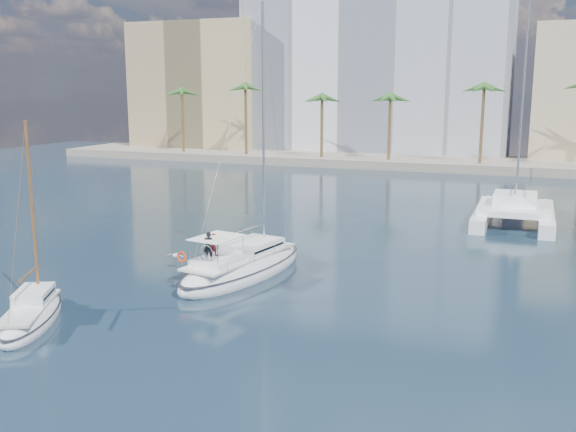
% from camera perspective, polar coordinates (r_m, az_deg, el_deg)
% --- Properties ---
extents(ground, '(160.00, 160.00, 0.00)m').
position_cam_1_polar(ground, '(36.61, 0.01, -6.32)').
color(ground, black).
rests_on(ground, ground).
extents(quay, '(120.00, 14.00, 1.20)m').
position_cam_1_polar(quay, '(95.03, 13.21, 4.64)').
color(quay, gray).
rests_on(quay, ground).
extents(building_modern, '(42.00, 16.00, 28.00)m').
position_cam_1_polar(building_modern, '(108.45, 7.97, 12.71)').
color(building_modern, white).
rests_on(building_modern, ground).
extents(building_tan_left, '(22.00, 14.00, 22.00)m').
position_cam_1_polar(building_tan_left, '(115.27, -7.52, 11.13)').
color(building_tan_left, tan).
rests_on(building_tan_left, ground).
extents(palm_left, '(3.60, 3.60, 12.30)m').
position_cam_1_polar(palm_left, '(100.92, -6.70, 10.74)').
color(palm_left, brown).
rests_on(palm_left, ground).
extents(palm_centre, '(3.60, 3.60, 12.30)m').
position_cam_1_polar(palm_centre, '(90.49, 13.13, 10.48)').
color(palm_centre, brown).
rests_on(palm_centre, ground).
extents(main_sloop, '(5.62, 11.87, 16.93)m').
position_cam_1_polar(main_sloop, '(38.78, -4.05, -4.53)').
color(main_sloop, white).
rests_on(main_sloop, ground).
extents(small_sloop, '(5.07, 7.35, 10.18)m').
position_cam_1_polar(small_sloop, '(33.38, -21.87, -8.21)').
color(small_sloop, white).
rests_on(small_sloop, ground).
extents(catamaran, '(6.25, 12.45, 18.07)m').
position_cam_1_polar(catamaran, '(56.90, 19.49, 0.59)').
color(catamaran, white).
rests_on(catamaran, ground).
extents(seagull, '(1.20, 0.51, 0.22)m').
position_cam_1_polar(seagull, '(40.62, -9.96, -3.45)').
color(seagull, silver).
rests_on(seagull, ground).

